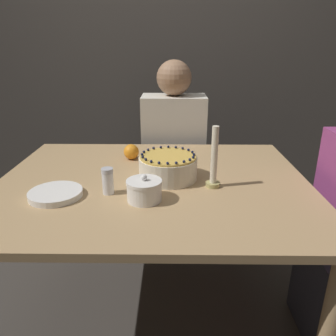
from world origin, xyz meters
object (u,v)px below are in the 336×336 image
(candle, at_px, (214,163))
(person_man_blue_shirt, at_px, (174,166))
(sugar_shaker, at_px, (108,181))
(sugar_bowl, at_px, (144,190))
(cake, at_px, (168,167))

(candle, height_order, person_man_blue_shirt, person_man_blue_shirt)
(person_man_blue_shirt, bearing_deg, sugar_shaker, 73.49)
(sugar_shaker, distance_m, candle, 0.43)
(sugar_bowl, xyz_separation_m, person_man_blue_shirt, (0.11, 0.93, -0.25))
(candle, xyz_separation_m, person_man_blue_shirt, (-0.16, 0.80, -0.32))
(cake, relative_size, candle, 0.99)
(sugar_bowl, bearing_deg, candle, 25.63)
(cake, distance_m, candle, 0.21)
(sugar_shaker, relative_size, candle, 0.41)
(cake, xyz_separation_m, candle, (0.19, -0.08, 0.05))
(cake, xyz_separation_m, person_man_blue_shirt, (0.03, 0.72, -0.27))
(cake, bearing_deg, person_man_blue_shirt, 87.83)
(sugar_shaker, relative_size, person_man_blue_shirt, 0.09)
(sugar_bowl, relative_size, sugar_shaker, 1.27)
(sugar_shaker, distance_m, person_man_blue_shirt, 0.95)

